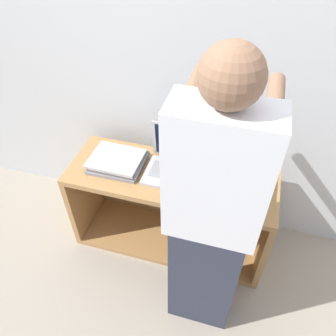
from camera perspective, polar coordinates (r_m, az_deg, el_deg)
name	(u,v)px	position (r m, az deg, el deg)	size (l,w,h in m)	color
ground_plane	(162,265)	(2.30, -1.14, -16.48)	(12.00, 12.00, 0.00)	#9E9384
wall_back	(188,59)	(1.89, 3.52, 18.36)	(8.00, 0.05, 2.40)	silver
cart	(173,203)	(2.21, 0.92, -6.10)	(1.26, 0.46, 0.63)	#A87A47
laptop_open	(173,163)	(1.94, 0.93, 0.82)	(0.31, 0.28, 0.27)	#B7B7BC
laptop_stack_left	(117,161)	(2.02, -8.81, 1.16)	(0.33, 0.27, 0.06)	gray
laptop_stack_right	(230,179)	(1.86, 10.69, -1.83)	(0.33, 0.28, 0.13)	slate
person	(211,221)	(1.49, 7.48, -9.19)	(0.40, 0.53, 1.62)	#2D3342
inventory_tag	(230,177)	(1.77, 10.69, -1.57)	(0.06, 0.02, 0.01)	red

